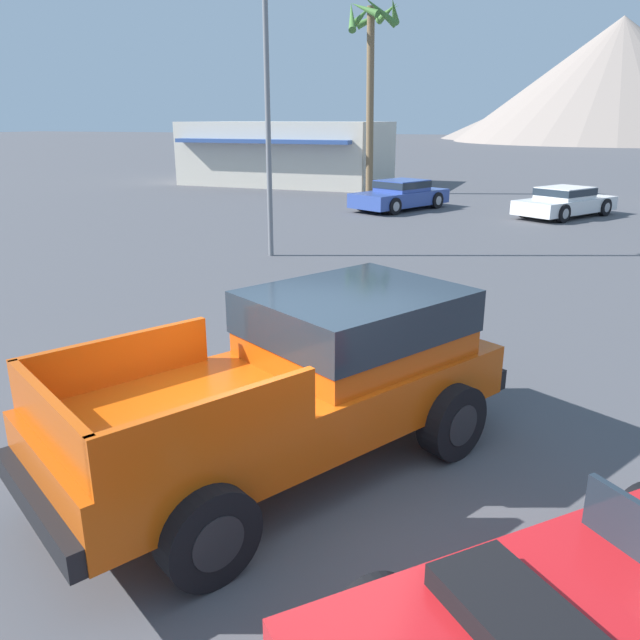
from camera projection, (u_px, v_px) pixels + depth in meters
The scene contains 8 objects.
ground_plane at pixel (297, 484), 6.40m from camera, with size 320.00×320.00×0.00m, color #4C4C51.
orange_pickup_truck at pixel (312, 369), 6.66m from camera, with size 4.15×5.46×1.79m.
red_convertible_car at pixel (614, 635), 3.99m from camera, with size 4.12×4.20×1.08m.
parked_car_white at pixel (565, 201), 23.91m from camera, with size 3.84×4.75×1.13m.
parked_car_blue at pixel (400, 194), 25.86m from camera, with size 3.53×4.80×1.20m.
street_lamp_post at pixel (266, 56), 15.63m from camera, with size 0.90×0.24×8.61m.
palm_tree_short at pixel (372, 51), 29.63m from camera, with size 2.81×2.79×9.03m.
storefront_building at pixel (288, 153), 36.17m from camera, with size 11.09×7.32×3.47m.
Camera 1 is at (2.23, -5.11, 3.57)m, focal length 35.00 mm.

